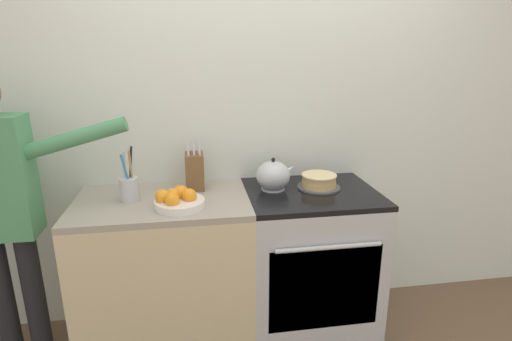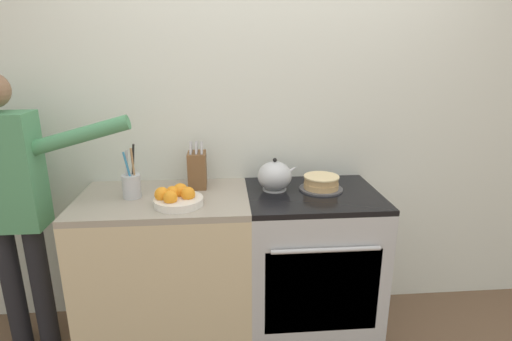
# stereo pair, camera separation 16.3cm
# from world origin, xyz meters

# --- Properties ---
(wall_back) EXTENTS (8.00, 0.04, 2.60)m
(wall_back) POSITION_xyz_m (0.00, 0.65, 1.30)
(wall_back) COLOR silver
(wall_back) RESTS_ON ground_plane
(counter_cabinet) EXTENTS (0.95, 0.63, 0.93)m
(counter_cabinet) POSITION_xyz_m (-0.62, 0.31, 0.46)
(counter_cabinet) COLOR beige
(counter_cabinet) RESTS_ON ground_plane
(stove_range) EXTENTS (0.76, 0.66, 0.93)m
(stove_range) POSITION_xyz_m (0.24, 0.31, 0.46)
(stove_range) COLOR #B7BABF
(stove_range) RESTS_ON ground_plane
(layer_cake) EXTENTS (0.25, 0.25, 0.08)m
(layer_cake) POSITION_xyz_m (0.29, 0.36, 0.97)
(layer_cake) COLOR #4C4C51
(layer_cake) RESTS_ON stove_range
(tea_kettle) EXTENTS (0.24, 0.20, 0.19)m
(tea_kettle) POSITION_xyz_m (0.02, 0.38, 1.01)
(tea_kettle) COLOR #B7BABF
(tea_kettle) RESTS_ON stove_range
(knife_block) EXTENTS (0.11, 0.15, 0.29)m
(knife_block) POSITION_xyz_m (-0.43, 0.47, 1.04)
(knife_block) COLOR brown
(knife_block) RESTS_ON counter_cabinet
(utensil_crock) EXTENTS (0.10, 0.10, 0.30)m
(utensil_crock) POSITION_xyz_m (-0.79, 0.32, 1.00)
(utensil_crock) COLOR #B7BABF
(utensil_crock) RESTS_ON counter_cabinet
(fruit_bowl) EXTENTS (0.26, 0.26, 0.10)m
(fruit_bowl) POSITION_xyz_m (-0.53, 0.18, 0.97)
(fruit_bowl) COLOR silver
(fruit_bowl) RESTS_ON counter_cabinet
(person_baker) EXTENTS (0.92, 0.20, 1.62)m
(person_baker) POSITION_xyz_m (-1.42, 0.31, 0.97)
(person_baker) COLOR black
(person_baker) RESTS_ON ground_plane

